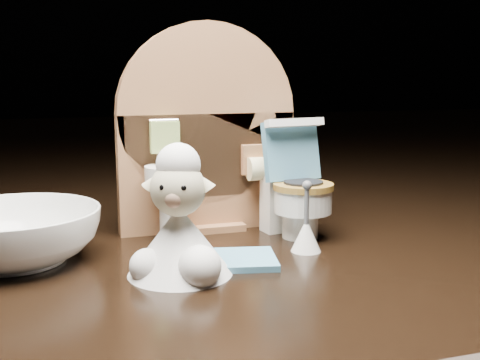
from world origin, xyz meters
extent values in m
cube|color=black|center=(0.00, 0.00, -0.05)|extent=(2.50, 2.50, 0.10)
cube|color=#97633E|center=(0.00, 0.07, 0.04)|extent=(0.13, 0.02, 0.09)
cylinder|color=#97633E|center=(0.00, 0.07, 0.09)|extent=(0.13, 0.02, 0.13)
cube|color=#97633E|center=(0.00, 0.07, 0.00)|extent=(0.05, 0.04, 0.01)
cylinder|color=white|center=(-0.03, 0.05, 0.02)|extent=(0.01, 0.01, 0.04)
cylinder|color=white|center=(-0.03, 0.04, 0.05)|extent=(0.03, 0.03, 0.01)
cylinder|color=silver|center=(-0.03, 0.05, 0.06)|extent=(0.00, 0.00, 0.01)
cube|color=#9AB65D|center=(-0.03, 0.05, 0.07)|extent=(0.02, 0.01, 0.02)
cube|color=#97633E|center=(0.04, 0.06, 0.05)|extent=(0.02, 0.01, 0.02)
cylinder|color=#F5E6AA|center=(0.04, 0.05, 0.05)|extent=(0.02, 0.02, 0.02)
cylinder|color=white|center=(0.06, 0.02, 0.01)|extent=(0.03, 0.03, 0.02)
cylinder|color=white|center=(0.06, 0.02, 0.03)|extent=(0.04, 0.04, 0.02)
cylinder|color=olive|center=(0.06, 0.02, 0.04)|extent=(0.04, 0.04, 0.00)
cube|color=white|center=(0.05, 0.04, 0.03)|extent=(0.04, 0.02, 0.05)
cube|color=teal|center=(0.05, 0.04, 0.06)|extent=(0.04, 0.02, 0.04)
cube|color=white|center=(0.05, 0.03, 0.08)|extent=(0.04, 0.01, 0.01)
cylinder|color=#C2CD20|center=(0.06, 0.04, 0.06)|extent=(0.01, 0.01, 0.01)
cube|color=teal|center=(0.00, -0.02, 0.00)|extent=(0.06, 0.05, 0.00)
cone|color=white|center=(0.05, -0.01, 0.01)|extent=(0.02, 0.02, 0.02)
cylinder|color=#59595B|center=(0.05, -0.01, 0.03)|extent=(0.00, 0.00, 0.03)
sphere|color=#59595B|center=(0.05, -0.01, 0.04)|extent=(0.01, 0.01, 0.01)
cone|color=white|center=(-0.04, -0.03, 0.02)|extent=(0.06, 0.06, 0.04)
sphere|color=white|center=(-0.03, -0.05, 0.01)|extent=(0.02, 0.02, 0.02)
sphere|color=white|center=(-0.06, -0.03, 0.01)|extent=(0.02, 0.02, 0.02)
sphere|color=beige|center=(-0.04, -0.03, 0.05)|extent=(0.03, 0.03, 0.03)
sphere|color=tan|center=(-0.05, -0.04, 0.05)|extent=(0.01, 0.01, 0.01)
sphere|color=white|center=(-0.04, -0.03, 0.06)|extent=(0.03, 0.03, 0.03)
cone|color=beige|center=(-0.05, -0.02, 0.05)|extent=(0.02, 0.01, 0.01)
cone|color=beige|center=(-0.03, -0.04, 0.05)|extent=(0.02, 0.01, 0.01)
sphere|color=black|center=(-0.05, -0.04, 0.05)|extent=(0.00, 0.00, 0.00)
sphere|color=black|center=(-0.04, -0.05, 0.05)|extent=(0.00, 0.00, 0.00)
imported|color=white|center=(-0.13, 0.02, 0.02)|extent=(0.12, 0.12, 0.03)
camera|label=1|loc=(-0.11, -0.36, 0.12)|focal=45.00mm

